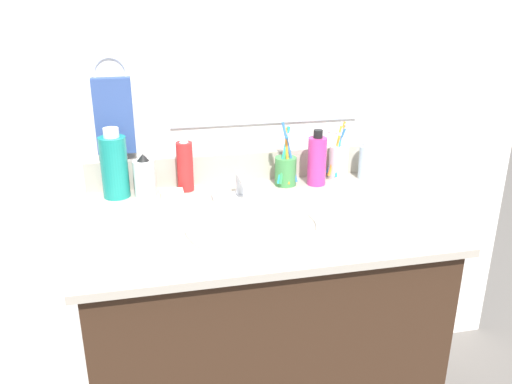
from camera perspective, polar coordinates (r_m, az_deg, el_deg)
vanity_cabinet at (r=1.60m, az=0.25°, el=-15.35°), size 0.88×0.55×0.73m
countertop at (r=1.41m, az=0.27°, el=-3.00°), size 0.92×0.60×0.02m
backsplash at (r=1.65m, az=-1.96°, el=2.73°), size 0.92×0.02×0.09m
back_wall at (r=1.76m, az=-2.28°, el=-1.14°), size 2.02×0.04×1.30m
mirror_panel at (r=1.63m, az=1.19°, el=17.04°), size 0.60×0.01×0.56m
towel_ring at (r=1.60m, az=-15.48°, el=12.25°), size 0.10×0.01×0.10m
hand_towel at (r=1.60m, az=-15.08°, el=7.93°), size 0.11×0.04×0.22m
sink_basin at (r=1.36m, az=-0.11°, el=-4.85°), size 0.36×0.36×0.11m
faucet at (r=1.51m, az=-1.71°, el=0.27°), size 0.16×0.10×0.08m
bottle_mouthwash_teal at (r=1.56m, az=-15.04°, el=2.75°), size 0.08×0.08×0.20m
bottle_soap_pink at (r=1.62m, az=6.59°, el=3.42°), size 0.06×0.06×0.17m
bottle_spray_red at (r=1.58m, az=-7.67°, el=2.87°), size 0.05×0.05×0.17m
bottle_gel_clear at (r=1.70m, az=11.97°, el=3.27°), size 0.06×0.06×0.12m
bottle_lotion_white at (r=1.56m, az=-11.94°, el=1.56°), size 0.06×0.06×0.13m
cup_green at (r=1.62m, az=3.22°, el=2.52°), size 0.07×0.08×0.20m
cup_white_ceramic at (r=1.69m, az=8.89°, el=3.43°), size 0.07×0.07×0.18m
soap_bar at (r=1.54m, az=-9.04°, el=-0.26°), size 0.06×0.04×0.02m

